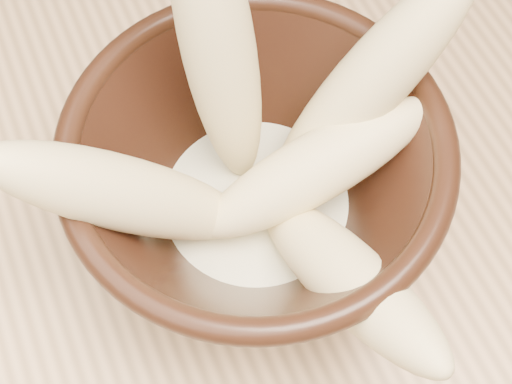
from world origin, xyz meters
TOP-DOWN VIEW (x-y plane):
  - table at (0.00, 0.00)m, footprint 1.20×0.80m
  - bowl at (-0.24, -0.11)m, footprint 0.23×0.23m
  - milk_puddle at (-0.24, -0.11)m, footprint 0.13×0.13m
  - banana_upright at (-0.24, -0.07)m, footprint 0.05×0.09m
  - banana_left at (-0.31, -0.11)m, footprint 0.16×0.08m
  - banana_right at (-0.16, -0.11)m, footprint 0.14×0.05m
  - banana_across at (-0.21, -0.13)m, footprint 0.16×0.05m
  - banana_front at (-0.22, -0.19)m, footprint 0.07×0.18m

SIDE VIEW (x-z plane):
  - table at x=0.00m, z-range 0.30..1.05m
  - milk_puddle at x=-0.24m, z-range 0.78..0.80m
  - bowl at x=-0.24m, z-range 0.76..0.88m
  - banana_front at x=-0.22m, z-range 0.78..0.90m
  - banana_across at x=-0.21m, z-range 0.80..0.88m
  - banana_left at x=-0.31m, z-range 0.78..0.94m
  - banana_right at x=-0.16m, z-range 0.78..0.96m
  - banana_upright at x=-0.24m, z-range 0.79..1.00m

